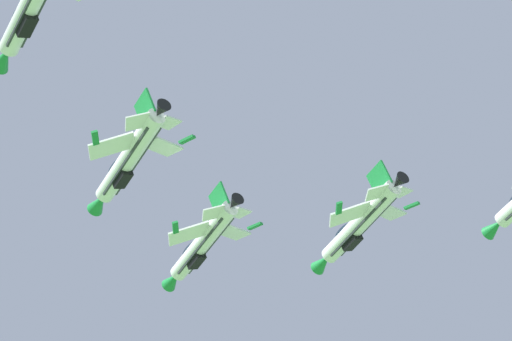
# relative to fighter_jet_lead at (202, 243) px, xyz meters

# --- Properties ---
(fighter_jet_lead) EXTENTS (9.94, 15.96, 5.00)m
(fighter_jet_lead) POSITION_rel_fighter_jet_lead_xyz_m (0.00, 0.00, 0.00)
(fighter_jet_lead) COLOR silver
(fighter_jet_left_wing) EXTENTS (9.87, 15.96, 5.06)m
(fighter_jet_left_wing) POSITION_rel_fighter_jet_lead_xyz_m (-10.84, -10.59, -1.26)
(fighter_jet_left_wing) COLOR silver
(fighter_jet_right_wing) EXTENTS (9.85, 15.96, 5.08)m
(fighter_jet_right_wing) POSITION_rel_fighter_jet_lead_xyz_m (13.16, -9.01, -0.45)
(fighter_jet_right_wing) COLOR silver
(fighter_jet_left_outer) EXTENTS (9.75, 15.96, 5.16)m
(fighter_jet_left_outer) POSITION_rel_fighter_jet_lead_xyz_m (-23.16, -24.95, -0.77)
(fighter_jet_left_outer) COLOR silver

